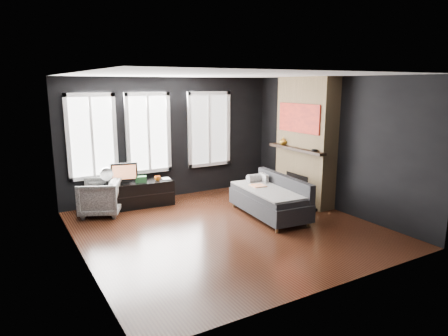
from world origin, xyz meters
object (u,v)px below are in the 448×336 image
media_console (136,194)px  monitor (124,172)px  mug (157,178)px  book (162,174)px  sofa (269,196)px  mantel_vase (283,141)px  armchair (100,196)px

media_console → monitor: size_ratio=2.84×
mug → book: (0.12, 0.05, 0.05)m
sofa → mantel_vase: mantel_vase is taller
armchair → mug: armchair is taller
monitor → media_console: bearing=10.3°
mantel_vase → monitor: bearing=162.1°
book → mantel_vase: mantel_vase is taller
armchair → monitor: monitor is taller
armchair → mantel_vase: bearing=101.5°
sofa → mug: sofa is taller
monitor → book: (0.80, -0.05, -0.13)m
mug → mantel_vase: size_ratio=0.75×
media_console → monitor: (-0.23, 0.01, 0.51)m
monitor → mantel_vase: 3.48m
armchair → monitor: size_ratio=1.42×
sofa → book: sofa is taller
sofa → media_console: (-2.06, 1.90, -0.13)m
armchair → mantel_vase: (3.83, -0.90, 0.93)m
media_console → sofa: bearing=-37.8°
book → mantel_vase: size_ratio=1.31×
sofa → mug: size_ratio=14.08×
book → monitor: bearing=176.6°
media_console → book: bearing=1.0°
mug → book: size_ratio=0.57×
sofa → book: 2.39m
media_console → book: (0.57, -0.04, 0.38)m
media_console → monitor: monitor is taller
armchair → mug: 1.25m
sofa → armchair: bearing=153.1°
book → sofa: bearing=-51.4°
sofa → media_console: size_ratio=1.19×
book → mantel_vase: (2.47, -1.01, 0.67)m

